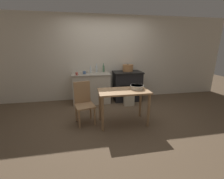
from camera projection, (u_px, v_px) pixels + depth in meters
name	position (u px, v px, depth m)	size (l,w,h in m)	color
ground_plane	(116.00, 119.00, 3.53)	(14.00, 14.00, 0.00)	brown
wall_back	(106.00, 59.00, 4.67)	(8.00, 0.07, 2.55)	beige
counter_cabinet	(91.00, 88.00, 4.50)	(1.10, 0.62, 0.88)	beige
stove	(127.00, 86.00, 4.70)	(0.87, 0.61, 0.90)	black
work_table	(124.00, 96.00, 3.19)	(1.06, 0.58, 0.76)	#A87F56
chair	(84.00, 102.00, 3.29)	(0.48, 0.48, 0.91)	#A87F56
flour_sack	(129.00, 99.00, 4.32)	(0.28, 0.19, 0.37)	beige
stock_pot	(128.00, 68.00, 4.63)	(0.33, 0.33, 0.23)	#B77A47
mixing_bowl_large	(137.00, 87.00, 3.23)	(0.29, 0.29, 0.09)	silver
bottle_far_left	(104.00, 69.00, 4.60)	(0.06, 0.06, 0.27)	#517F5B
bottle_left	(97.00, 69.00, 4.58)	(0.06, 0.06, 0.26)	silver
bottle_mid_left	(91.00, 70.00, 4.43)	(0.06, 0.06, 0.23)	silver
cup_center_left	(77.00, 74.00, 4.10)	(0.07, 0.07, 0.08)	#B74C42
cup_center	(84.00, 73.00, 4.29)	(0.09, 0.09, 0.08)	#4C6B99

